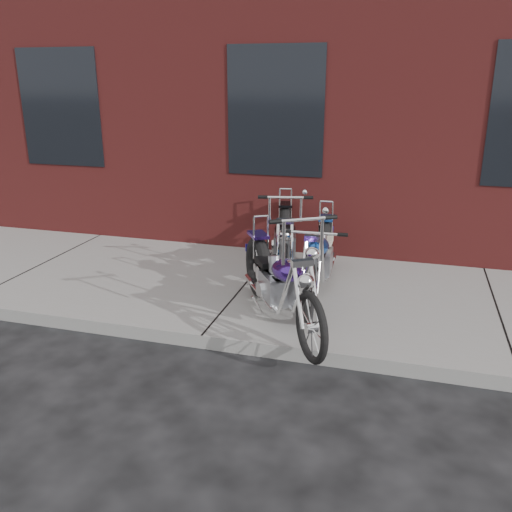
% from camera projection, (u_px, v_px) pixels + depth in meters
% --- Properties ---
extents(ground, '(120.00, 120.00, 0.00)m').
position_uv_depth(ground, '(202.00, 349.00, 5.58)').
color(ground, black).
rests_on(ground, ground).
extents(sidewalk, '(22.00, 3.00, 0.15)m').
position_uv_depth(sidewalk, '(245.00, 290.00, 6.92)').
color(sidewalk, gray).
rests_on(sidewalk, ground).
extents(building_brick, '(22.00, 10.00, 8.00)m').
position_uv_depth(building_brick, '(333.00, 12.00, 11.62)').
color(building_brick, maroon).
rests_on(building_brick, ground).
extents(chopper_purple, '(1.36, 2.02, 1.31)m').
position_uv_depth(chopper_purple, '(280.00, 285.00, 5.71)').
color(chopper_purple, black).
rests_on(chopper_purple, sidewalk).
extents(chopper_blue, '(0.56, 2.29, 1.00)m').
position_uv_depth(chopper_blue, '(319.00, 260.00, 6.53)').
color(chopper_blue, black).
rests_on(chopper_blue, sidewalk).
extents(chopper_third, '(0.74, 2.30, 1.18)m').
position_uv_depth(chopper_third, '(285.00, 243.00, 7.20)').
color(chopper_third, black).
rests_on(chopper_third, sidewalk).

